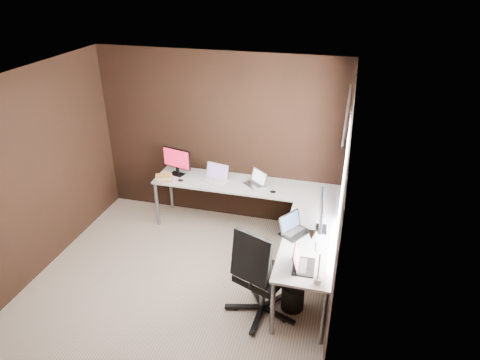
# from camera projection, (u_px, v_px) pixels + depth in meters

# --- Properties ---
(room) EXTENTS (3.60, 3.60, 2.50)m
(room) POSITION_uv_depth(u_px,v_px,m) (202.00, 197.00, 4.60)
(room) COLOR beige
(room) RESTS_ON ground
(desk) EXTENTS (2.65, 2.25, 0.73)m
(desk) POSITION_uv_depth(u_px,v_px,m) (265.00, 207.00, 5.59)
(desk) COLOR white
(desk) RESTS_ON ground
(drawer_pedestal) EXTENTS (0.42, 0.50, 0.60)m
(drawer_pedestal) POSITION_uv_depth(u_px,v_px,m) (308.00, 232.00, 5.73)
(drawer_pedestal) COLOR white
(drawer_pedestal) RESTS_ON ground
(monitor_left) EXTENTS (0.46, 0.18, 0.41)m
(monitor_left) POSITION_uv_depth(u_px,v_px,m) (177.00, 160.00, 6.22)
(monitor_left) COLOR black
(monitor_left) RESTS_ON desk
(monitor_right) EXTENTS (0.14, 0.53, 0.44)m
(monitor_right) POSITION_uv_depth(u_px,v_px,m) (321.00, 211.00, 4.91)
(monitor_right) COLOR black
(monitor_right) RESTS_ON desk
(laptop_white) EXTENTS (0.38, 0.31, 0.23)m
(laptop_white) POSITION_uv_depth(u_px,v_px,m) (215.00, 177.00, 6.13)
(laptop_white) COLOR white
(laptop_white) RESTS_ON desk
(laptop_silver) EXTENTS (0.37, 0.36, 0.20)m
(laptop_silver) POSITION_uv_depth(u_px,v_px,m) (256.00, 182.00, 6.00)
(laptop_silver) COLOR silver
(laptop_silver) RESTS_ON desk
(laptop_black_big) EXTENTS (0.38, 0.41, 0.22)m
(laptop_black_big) POSITION_uv_depth(u_px,v_px,m) (293.00, 229.00, 4.95)
(laptop_black_big) COLOR black
(laptop_black_big) RESTS_ON desk
(laptop_black_small) EXTENTS (0.24, 0.32, 0.21)m
(laptop_black_small) POSITION_uv_depth(u_px,v_px,m) (301.00, 263.00, 4.39)
(laptop_black_small) COLOR black
(laptop_black_small) RESTS_ON desk
(book_stack) EXTENTS (0.29, 0.26, 0.08)m
(book_stack) POSITION_uv_depth(u_px,v_px,m) (164.00, 178.00, 6.13)
(book_stack) COLOR tan
(book_stack) RESTS_ON desk
(mouse_left) EXTENTS (0.10, 0.08, 0.03)m
(mouse_left) POSITION_uv_depth(u_px,v_px,m) (181.00, 180.00, 6.11)
(mouse_left) COLOR black
(mouse_left) RESTS_ON desk
(mouse_corner) EXTENTS (0.10, 0.07, 0.03)m
(mouse_corner) POSITION_uv_depth(u_px,v_px,m) (273.00, 192.00, 5.80)
(mouse_corner) COLOR black
(mouse_corner) RESTS_ON desk
(desk_lamp) EXTENTS (0.18, 0.21, 0.54)m
(desk_lamp) POSITION_uv_depth(u_px,v_px,m) (314.00, 250.00, 4.10)
(desk_lamp) COLOR slate
(desk_lamp) RESTS_ON desk
(office_chair) EXTENTS (0.64, 0.68, 1.14)m
(office_chair) POSITION_uv_depth(u_px,v_px,m) (261.00, 289.00, 4.69)
(office_chair) COLOR black
(office_chair) RESTS_ON ground
(wastebasket) EXTENTS (0.33, 0.33, 0.30)m
(wastebasket) POSITION_uv_depth(u_px,v_px,m) (293.00, 297.00, 4.84)
(wastebasket) COLOR black
(wastebasket) RESTS_ON ground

